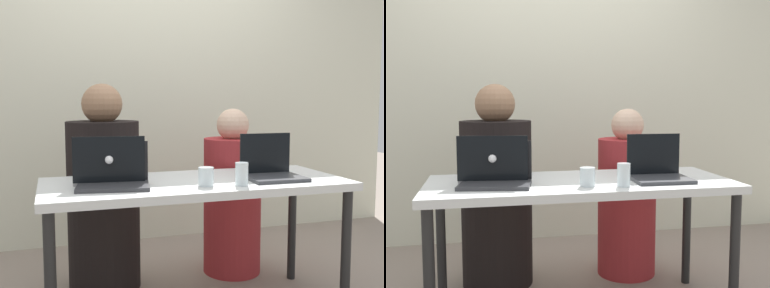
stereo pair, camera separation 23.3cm
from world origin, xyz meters
TOP-DOWN VIEW (x-y plane):
  - back_wall at (0.00, 1.40)m, footprint 4.50×0.10m
  - desk at (0.00, 0.00)m, footprint 1.54×0.64m
  - person_on_left at (-0.41, 0.50)m, footprint 0.52×0.52m
  - person_on_right at (0.41, 0.50)m, footprint 0.39×0.39m
  - laptop_back_left at (-0.43, 0.06)m, footprint 0.36×0.29m
  - laptop_front_right at (0.39, -0.06)m, footprint 0.29×0.27m
  - laptop_front_left at (-0.42, -0.05)m, footprint 0.36×0.27m
  - water_glass_center at (0.00, -0.16)m, footprint 0.07×0.07m
  - water_glass_right at (0.17, -0.20)m, footprint 0.06×0.06m

SIDE VIEW (x-z plane):
  - person_on_right at x=0.41m, z-range -0.06..1.01m
  - person_on_left at x=-0.41m, z-range -0.07..1.15m
  - desk at x=0.00m, z-range 0.28..1.00m
  - water_glass_center at x=0.00m, z-range 0.71..0.80m
  - laptop_front_left at x=-0.42m, z-range 0.65..0.86m
  - water_glass_right at x=0.17m, z-range 0.70..0.82m
  - laptop_front_right at x=0.39m, z-range 0.65..0.88m
  - laptop_back_left at x=-0.43m, z-range 0.64..0.88m
  - back_wall at x=0.00m, z-range 0.00..2.39m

